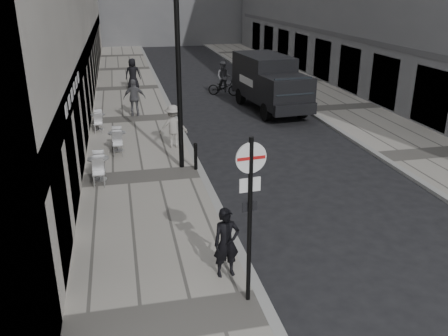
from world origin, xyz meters
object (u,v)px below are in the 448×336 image
(walking_man, at_px, (226,243))
(cyclist, at_px, (224,82))
(sign_post, at_px, (250,200))
(panel_van, at_px, (269,80))
(lamppost, at_px, (178,62))

(walking_man, bearing_deg, cyclist, 72.66)
(sign_post, bearing_deg, panel_van, 65.34)
(lamppost, relative_size, cyclist, 3.31)
(walking_man, distance_m, sign_post, 1.75)
(panel_van, bearing_deg, lamppost, -131.38)
(cyclist, bearing_deg, sign_post, -76.60)
(cyclist, bearing_deg, panel_van, -44.04)
(walking_man, height_order, cyclist, cyclist)
(walking_man, distance_m, cyclist, 19.17)
(walking_man, height_order, sign_post, sign_post)
(lamppost, height_order, panel_van, lamppost)
(panel_van, xyz_separation_m, cyclist, (-1.56, 3.96, -0.78))
(panel_van, distance_m, cyclist, 4.32)
(walking_man, height_order, panel_van, panel_van)
(lamppost, bearing_deg, sign_post, -87.90)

